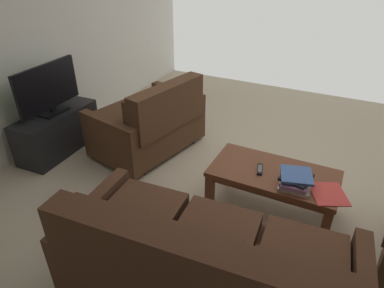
% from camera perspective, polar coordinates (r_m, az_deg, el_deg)
% --- Properties ---
extents(ground_plane, '(5.36, 5.86, 0.01)m').
position_cam_1_polar(ground_plane, '(3.44, 11.43, -7.51)').
color(ground_plane, '#B7A88E').
extents(wall_right, '(0.12, 5.86, 2.56)m').
position_cam_1_polar(wall_right, '(4.30, -24.70, 17.10)').
color(wall_right, silver).
rests_on(wall_right, ground).
extents(sofa_main, '(1.88, 0.98, 0.90)m').
position_cam_1_polar(sofa_main, '(2.18, 2.17, -20.76)').
color(sofa_main, black).
rests_on(sofa_main, ground).
extents(loveseat_near, '(1.02, 1.34, 0.88)m').
position_cam_1_polar(loveseat_near, '(3.84, -7.08, 3.74)').
color(loveseat_near, black).
rests_on(loveseat_near, ground).
extents(coffee_table, '(1.08, 0.57, 0.43)m').
position_cam_1_polar(coffee_table, '(2.99, 13.75, -5.71)').
color(coffee_table, brown).
rests_on(coffee_table, ground).
extents(tv_stand, '(0.45, 1.02, 0.49)m').
position_cam_1_polar(tv_stand, '(4.18, -22.03, 1.99)').
color(tv_stand, black).
rests_on(tv_stand, ground).
extents(flat_tv, '(0.22, 0.84, 0.55)m').
position_cam_1_polar(flat_tv, '(3.98, -23.48, 8.71)').
color(flat_tv, black).
rests_on(flat_tv, tv_stand).
extents(book_stack, '(0.30, 0.31, 0.12)m').
position_cam_1_polar(book_stack, '(2.79, 17.26, -5.91)').
color(book_stack, silver).
rests_on(book_stack, coffee_table).
extents(tv_remote, '(0.08, 0.17, 0.02)m').
position_cam_1_polar(tv_remote, '(2.94, 11.56, -4.27)').
color(tv_remote, black).
rests_on(tv_remote, coffee_table).
extents(loose_magazine, '(0.35, 0.37, 0.01)m').
position_cam_1_polar(loose_magazine, '(2.83, 22.35, -7.90)').
color(loose_magazine, '#C63833').
rests_on(loose_magazine, coffee_table).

